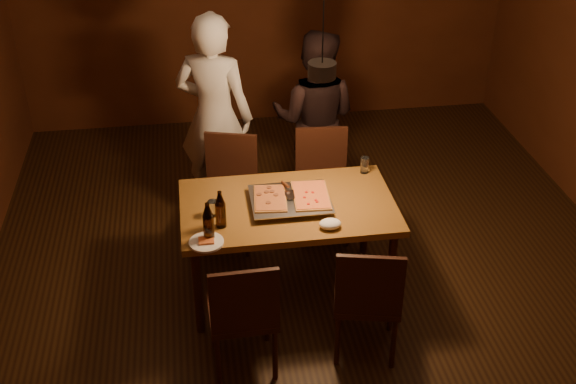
{
  "coord_description": "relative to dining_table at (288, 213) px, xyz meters",
  "views": [
    {
      "loc": [
        -0.84,
        -4.17,
        3.46
      ],
      "look_at": [
        -0.21,
        0.04,
        0.85
      ],
      "focal_mm": 45.0,
      "sensor_mm": 36.0,
      "label": 1
    }
  ],
  "objects": [
    {
      "name": "water_glass_right",
      "position": [
        0.63,
        0.35,
        0.14
      ],
      "size": [
        0.06,
        0.06,
        0.13
      ],
      "primitive_type": "cylinder",
      "color": "silver",
      "rests_on": "dining_table"
    },
    {
      "name": "diner_dark",
      "position": [
        0.42,
        1.26,
        0.1
      ],
      "size": [
        0.92,
        0.82,
        1.56
      ],
      "primitive_type": "imported",
      "rotation": [
        0.0,
        0.0,
        2.78
      ],
      "color": "black",
      "rests_on": "floor"
    },
    {
      "name": "chair_near_right",
      "position": [
        0.4,
        -0.77,
        -0.14
      ],
      "size": [
        0.5,
        0.5,
        0.49
      ],
      "rotation": [
        0.0,
        0.0,
        -0.23
      ],
      "color": "#38190F",
      "rests_on": "floor"
    },
    {
      "name": "spatula",
      "position": [
        0.03,
        0.02,
        0.14
      ],
      "size": [
        0.14,
        0.25,
        0.04
      ],
      "primitive_type": null,
      "rotation": [
        0.0,
        0.0,
        0.22
      ],
      "color": "silver",
      "rests_on": "pizza_tray"
    },
    {
      "name": "diner_white",
      "position": [
        -0.43,
        1.2,
        0.21
      ],
      "size": [
        0.76,
        0.63,
        1.77
      ],
      "primitive_type": "imported",
      "rotation": [
        0.0,
        0.0,
        2.76
      ],
      "color": "silver",
      "rests_on": "floor"
    },
    {
      "name": "chair_far_right",
      "position": [
        0.39,
        0.75,
        -0.14
      ],
      "size": [
        0.45,
        0.45,
        0.49
      ],
      "rotation": [
        0.0,
        0.0,
        3.07
      ],
      "color": "#38190F",
      "rests_on": "floor"
    },
    {
      "name": "chair_near_left",
      "position": [
        -0.4,
        -0.8,
        -0.14
      ],
      "size": [
        0.43,
        0.43,
        0.49
      ],
      "rotation": [
        0.0,
        0.0,
        0.03
      ],
      "color": "#38190F",
      "rests_on": "floor"
    },
    {
      "name": "pizza_cheese",
      "position": [
        0.16,
        0.0,
        0.13
      ],
      "size": [
        0.27,
        0.41,
        0.02
      ],
      "primitive_type": "cube",
      "rotation": [
        0.0,
        0.0,
        -0.06
      ],
      "color": "gold",
      "rests_on": "pizza_tray"
    },
    {
      "name": "chair_far_left",
      "position": [
        -0.36,
        0.76,
        -0.14
      ],
      "size": [
        0.52,
        0.52,
        0.49
      ],
      "rotation": [
        0.0,
        0.0,
        2.86
      ],
      "color": "#38190F",
      "rests_on": "floor"
    },
    {
      "name": "water_glass_left",
      "position": [
        -0.53,
        -0.06,
        0.13
      ],
      "size": [
        0.07,
        0.07,
        0.11
      ],
      "primitive_type": "cylinder",
      "color": "silver",
      "rests_on": "dining_table"
    },
    {
      "name": "napkin",
      "position": [
        0.23,
        -0.33,
        0.1
      ],
      "size": [
        0.15,
        0.11,
        0.06
      ],
      "primitive_type": "ellipsoid",
      "color": "white",
      "rests_on": "dining_table"
    },
    {
      "name": "pendant_lamp",
      "position": [
        0.21,
        -0.04,
        1.08
      ],
      "size": [
        0.18,
        0.18,
        1.1
      ],
      "color": "black",
      "rests_on": "ceiling"
    },
    {
      "name": "beer_bottle_b",
      "position": [
        -0.48,
        -0.2,
        0.21
      ],
      "size": [
        0.07,
        0.07,
        0.27
      ],
      "color": "black",
      "rests_on": "dining_table"
    },
    {
      "name": "room_shell",
      "position": [
        0.21,
        -0.04,
        0.72
      ],
      "size": [
        6.0,
        6.0,
        6.0
      ],
      "color": "#34210E",
      "rests_on": "ground"
    },
    {
      "name": "pizza_meat",
      "position": [
        -0.12,
        0.01,
        0.13
      ],
      "size": [
        0.25,
        0.37,
        0.02
      ],
      "primitive_type": "cube",
      "rotation": [
        0.0,
        0.0,
        -0.09
      ],
      "color": "maroon",
      "rests_on": "pizza_tray"
    },
    {
      "name": "pizza_tray",
      "position": [
        0.02,
        -0.0,
        0.1
      ],
      "size": [
        0.57,
        0.48,
        0.05
      ],
      "primitive_type": "cube",
      "rotation": [
        0.0,
        0.0,
        -0.06
      ],
      "color": "silver",
      "rests_on": "dining_table"
    },
    {
      "name": "dining_table",
      "position": [
        0.0,
        0.0,
        0.0
      ],
      "size": [
        1.5,
        0.9,
        0.75
      ],
      "color": "#8E5C24",
      "rests_on": "floor"
    },
    {
      "name": "beer_bottle_a",
      "position": [
        -0.57,
        -0.34,
        0.21
      ],
      "size": [
        0.07,
        0.07,
        0.27
      ],
      "color": "black",
      "rests_on": "dining_table"
    },
    {
      "name": "plate_slice",
      "position": [
        -0.59,
        -0.39,
        0.08
      ],
      "size": [
        0.23,
        0.23,
        0.03
      ],
      "color": "white",
      "rests_on": "dining_table"
    }
  ]
}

